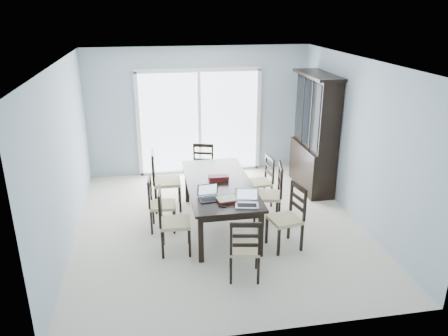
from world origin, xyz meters
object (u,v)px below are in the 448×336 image
Objects in this scene: dining_table at (219,187)px; chair_left_far at (161,174)px; cell_phone at (223,206)px; chair_right_mid at (273,187)px; chair_right_far at (264,175)px; chair_end_near at (245,243)px; chair_end_far at (203,163)px; game_box at (219,178)px; laptop_silver at (247,202)px; chair_left_mid at (157,198)px; china_hutch at (315,134)px; chair_right_near at (291,210)px; laptop_dark at (210,197)px; hot_tub at (162,140)px; chair_left_near at (168,215)px.

chair_left_far is (-0.88, 0.81, -0.03)m from dining_table.
chair_left_far is at bearing 137.49° from dining_table.
cell_phone is at bearing 26.92° from chair_left_far.
chair_right_far is (0.04, 0.70, -0.07)m from chair_right_mid.
chair_left_far is at bearing 122.50° from chair_end_near.
chair_left_far is 11.61× the size of cell_phone.
chair_end_near is (-0.84, -2.21, 0.00)m from chair_right_far.
game_box is at bearing 109.45° from chair_end_far.
chair_right_mid is at bearing 72.47° from chair_end_near.
chair_left_mid is at bearing 153.72° from laptop_silver.
chair_end_far is at bearing 173.96° from china_hutch.
chair_end_near is 9.85× the size of cell_phone.
cell_phone is at bearing 81.81° from chair_right_near.
laptop_dark is 3.07× the size of cell_phone.
chair_left_mid is 0.76m from chair_left_far.
cell_phone is at bearing -81.27° from hot_tub.
chair_right_mid is (0.87, -0.01, -0.07)m from dining_table.
chair_right_mid is at bearing 22.87° from laptop_dark.
chair_right_near is 0.96× the size of chair_right_mid.
china_hutch is at bearing 29.82° from game_box.
game_box is at bearing 113.13° from cell_phone.
chair_left_far is 1.57m from laptop_dark.
laptop_dark is (0.65, -1.42, 0.16)m from chair_left_far.
chair_right_mid reaches higher than hot_tub.
laptop_silver is at bearing 57.61° from chair_left_mid.
dining_table is 1.12× the size of hot_tub.
chair_left_mid is 1.03m from laptop_dark.
chair_left_far reaches higher than game_box.
chair_left_far is at bearing 55.53° from chair_end_far.
chair_right_mid is 0.58× the size of hot_tub.
china_hutch reaches higher than hot_tub.
chair_left_far is at bearing 36.45° from chair_right_near.
game_box is (0.24, 0.71, -0.01)m from laptop_dark.
chair_right_near reaches higher than laptop_silver.
chair_right_near is 3.46× the size of laptop_dark.
chair_right_mid is 3.60× the size of laptop_dark.
chair_left_near is 0.56× the size of hot_tub.
dining_table is 0.87m from cell_phone.
game_box reaches higher than dining_table.
chair_left_mid is 1.90m from chair_end_near.
china_hutch is 1.82× the size of chair_left_far.
chair_end_near is (0.96, -2.33, -0.10)m from chair_left_far.
chair_end_far is 10.00× the size of cell_phone.
chair_right_mid reaches higher than laptop_dark.
laptop_dark is at bearing 69.06° from chair_right_near.
chair_right_near is 1.49m from chair_right_far.
chair_end_far is at bearing -71.28° from hot_tub.
chair_right_near reaches higher than chair_left_mid.
china_hutch is at bearing -69.55° from chair_right_far.
china_hutch reaches higher than chair_right_near.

